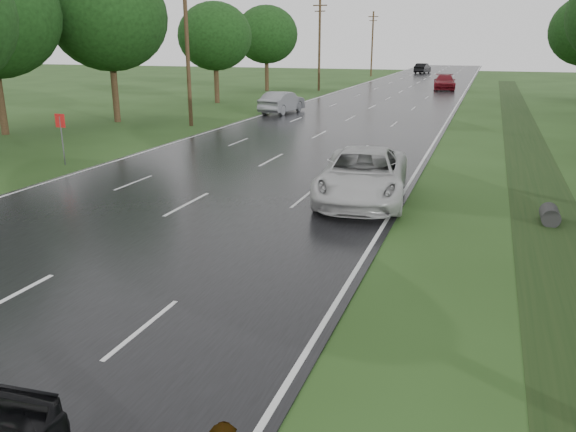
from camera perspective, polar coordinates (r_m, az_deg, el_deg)
The scene contains 17 objects.
ground at distance 13.57m, azimuth -27.06°, elevation -7.91°, with size 220.00×220.00×0.00m, color #244017.
road at distance 54.30m, azimuth 9.60°, elevation 11.40°, with size 14.00×180.00×0.04m, color black.
edge_stripe_east at distance 53.54m, azimuth 16.85°, elevation 10.86°, with size 0.12×180.00×0.01m, color silver.
edge_stripe_west at distance 55.86m, azimuth 2.63°, elevation 11.80°, with size 0.12×180.00×0.01m, color silver.
center_line at distance 54.30m, azimuth 9.60°, elevation 11.43°, with size 0.12×180.00×0.01m, color silver.
drainage_ditch at distance 27.52m, azimuth 23.55°, elevation 4.71°, with size 2.20×120.00×0.56m.
road_sign at distance 27.25m, azimuth -22.07°, elevation 8.22°, with size 0.50×0.06×2.30m.
utility_pole_mid at distance 38.06m, azimuth -10.21°, elevation 16.79°, with size 1.60×0.26×10.00m.
utility_pole_far at distance 65.89m, azimuth 3.21°, elevation 17.11°, with size 1.60×0.26×10.00m.
utility_pole_distant at distance 95.05m, azimuth 8.55°, elevation 16.99°, with size 1.60×0.26×10.00m.
tree_west_c at distance 41.24m, azimuth -17.78°, elevation 18.68°, with size 7.80×7.80×10.43m.
tree_west_d at distance 52.78m, azimuth -7.44°, elevation 17.65°, with size 6.60×6.60×8.80m.
tree_west_f at distance 65.83m, azimuth -2.21°, elevation 17.94°, with size 7.00×7.00×9.29m.
white_pickup at distance 19.71m, azimuth 7.60°, elevation 4.13°, with size 2.89×6.27×1.74m, color silver.
silver_sedan at distance 44.52m, azimuth -0.60°, elevation 11.49°, with size 1.75×5.01×1.65m, color gray.
far_car_red at distance 69.51m, azimuth 15.61°, elevation 12.97°, with size 2.37×5.84×1.69m, color maroon.
far_car_dark at distance 105.44m, azimuth 13.51°, elevation 14.38°, with size 1.82×5.23×1.72m, color black.
Camera 1 is at (9.39, -8.22, 5.33)m, focal length 35.00 mm.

